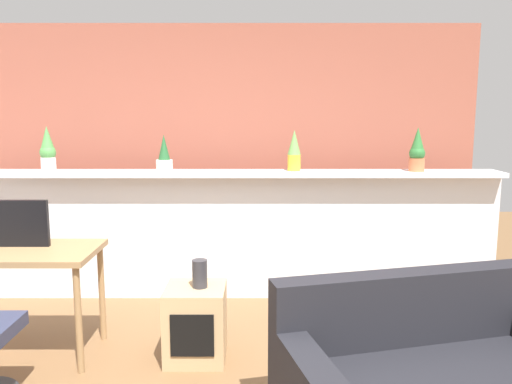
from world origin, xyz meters
The scene contains 12 objects.
divider_wall centered at (0.00, 2.00, 0.55)m, with size 4.72×0.16×1.11m, color silver.
plant_shelf centered at (0.00, 1.96, 1.13)m, with size 4.72×0.34×0.04m, color silver.
brick_wall_behind centered at (0.00, 2.60, 1.25)m, with size 4.72×0.10×2.50m, color #9E5442.
potted_plant_0 centered at (-1.61, 1.99, 1.33)m, with size 0.14×0.14×0.39m.
potted_plant_1 centered at (-0.58, 1.97, 1.28)m, with size 0.14×0.14×0.32m.
potted_plant_2 centered at (0.55, 1.98, 1.33)m, with size 0.12×0.12×0.36m.
potted_plant_3 centered at (1.62, 1.95, 1.32)m, with size 0.14×0.14×0.38m.
desk centered at (-1.41, 0.83, 0.67)m, with size 1.10×0.60×0.75m.
tv_monitor centered at (-1.44, 0.91, 0.91)m, with size 0.49×0.04×0.32m, color black.
side_cube_shelf centered at (-0.19, 0.77, 0.25)m, with size 0.40×0.41×0.50m.
vase_on_shelf centered at (-0.16, 0.78, 0.59)m, with size 0.10×0.10×0.19m, color #2D2D33.
couch centered at (1.12, -0.06, 0.28)m, with size 1.70×1.12×0.80m.
Camera 1 is at (0.22, -2.53, 1.66)m, focal length 36.18 mm.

